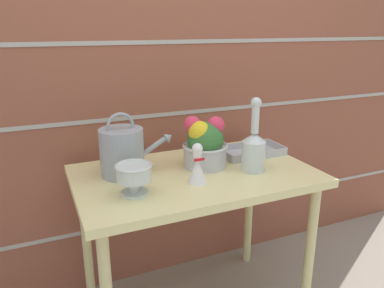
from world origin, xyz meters
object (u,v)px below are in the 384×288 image
crystal_pedestal_bowl (134,175)px  figurine_vase (197,167)px  glass_decanter (254,148)px  wire_tray (251,152)px  watering_can (123,151)px  flower_planter (205,144)px

crystal_pedestal_bowl → figurine_vase: figurine_vase is taller
glass_decanter → wire_tray: (0.11, 0.19, -0.10)m
watering_can → figurine_vase: bearing=-39.0°
watering_can → figurine_vase: 0.33m
flower_planter → figurine_vase: (-0.11, -0.16, -0.04)m
crystal_pedestal_bowl → glass_decanter: (0.55, 0.03, 0.03)m
flower_planter → figurine_vase: flower_planter is taller
figurine_vase → wire_tray: size_ratio=0.54×
flower_planter → figurine_vase: 0.20m
crystal_pedestal_bowl → figurine_vase: size_ratio=0.83×
flower_planter → wire_tray: flower_planter is taller
watering_can → wire_tray: watering_can is taller
crystal_pedestal_bowl → watering_can: bearing=87.2°
figurine_vase → wire_tray: 0.45m
watering_can → wire_tray: size_ratio=1.05×
watering_can → flower_planter: size_ratio=1.41×
watering_can → figurine_vase: (0.25, -0.21, -0.04)m
crystal_pedestal_bowl → wire_tray: 0.70m
watering_can → crystal_pedestal_bowl: watering_can is taller
crystal_pedestal_bowl → flower_planter: size_ratio=0.60×
figurine_vase → wire_tray: (0.40, 0.22, -0.06)m
crystal_pedestal_bowl → glass_decanter: size_ratio=0.43×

